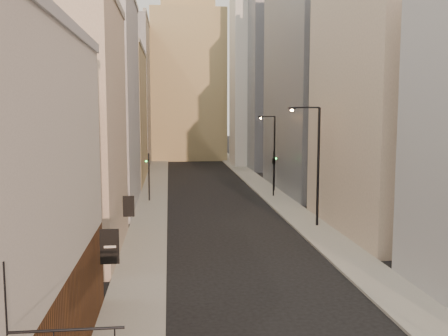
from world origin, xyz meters
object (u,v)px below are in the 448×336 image
Objects in this scene: clock_tower at (188,68)px; traffic_light_left at (149,169)px; traffic_light_right at (274,162)px; streetlamp_mid at (315,159)px; streetlamp_far at (273,149)px; white_tower at (256,56)px.

clock_tower reaches higher than traffic_light_left.
traffic_light_left is 13.34m from traffic_light_right.
clock_tower is at bearing 110.11° from streetlamp_mid.
clock_tower is 5.15× the size of streetlamp_far.
streetlamp_far is at bearing -95.87° from white_tower.
clock_tower is 45.52m from streetlamp_far.
streetlamp_mid is at bearing 77.70° from traffic_light_right.
traffic_light_left is (-13.87, -4.88, -1.55)m from streetlamp_far.
traffic_light_left is (-16.85, -33.86, -15.18)m from white_tower.
clock_tower is 62.26m from streetlamp_mid.
traffic_light_left is (-13.59, 12.71, -2.06)m from streetlamp_mid.
streetlamp_mid is 18.72m from traffic_light_left.
white_tower is 8.30× the size of traffic_light_left.
white_tower is 35.84m from traffic_light_right.
clock_tower is 1.08× the size of white_tower.
streetlamp_mid is at bearing 146.18° from traffic_light_left.
white_tower is at bearing -51.84° from clock_tower.
clock_tower is 8.98× the size of traffic_light_right.
white_tower reaches higher than traffic_light_left.
traffic_light_left is 1.00× the size of traffic_light_right.
clock_tower reaches higher than white_tower.
white_tower is 32.16m from streetlamp_far.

